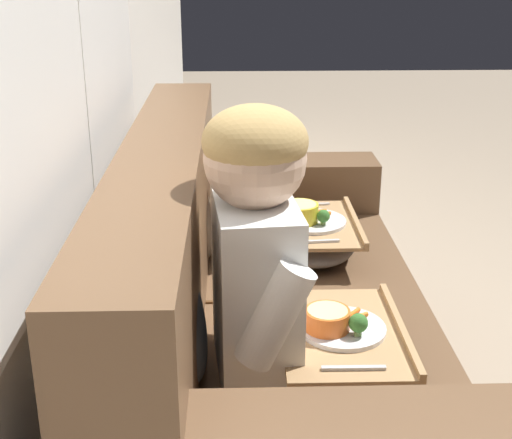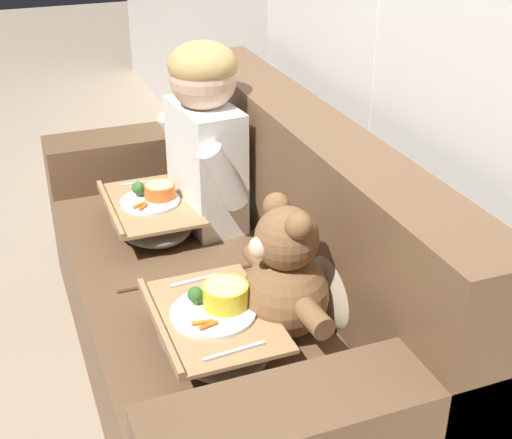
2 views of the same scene
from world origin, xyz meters
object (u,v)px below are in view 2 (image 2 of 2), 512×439
object	(u,v)px
throw_pillow_behind_child	(252,174)
lap_tray_teddy	(214,327)
lap_tray_child	(151,214)
couch	(237,294)
child_figure	(205,127)
teddy_bear	(284,280)
throw_pillow_behind_teddy	(342,271)

from	to	relation	value
throw_pillow_behind_child	lap_tray_teddy	distance (m)	0.83
throw_pillow_behind_child	lap_tray_child	bearing A→B (deg)	-90.13
couch	lap_tray_child	world-z (taller)	couch
child_figure	teddy_bear	size ratio (longest dim) A/B	1.51
couch	teddy_bear	world-z (taller)	couch
throw_pillow_behind_teddy	child_figure	size ratio (longest dim) A/B	0.52
throw_pillow_behind_teddy	child_figure	bearing A→B (deg)	-166.43
throw_pillow_behind_teddy	lap_tray_teddy	size ratio (longest dim) A/B	0.78
couch	teddy_bear	distance (m)	0.46
child_figure	lap_tray_teddy	bearing A→B (deg)	-16.10
teddy_bear	lap_tray_child	bearing A→B (deg)	-164.20
lap_tray_teddy	throw_pillow_behind_child	bearing A→B (deg)	152.06
throw_pillow_behind_child	lap_tray_teddy	world-z (taller)	throw_pillow_behind_child
throw_pillow_behind_teddy	teddy_bear	world-z (taller)	teddy_bear
throw_pillow_behind_child	throw_pillow_behind_teddy	world-z (taller)	throw_pillow_behind_child
couch	throw_pillow_behind_child	xyz separation A→B (m)	(-0.37, 0.19, 0.26)
couch	child_figure	bearing A→B (deg)	177.59
couch	child_figure	world-z (taller)	child_figure
throw_pillow_behind_child	throw_pillow_behind_teddy	distance (m)	0.73
throw_pillow_behind_teddy	lap_tray_teddy	xyz separation A→B (m)	(-0.00, -0.39, -0.10)
couch	teddy_bear	bearing A→B (deg)	1.71
throw_pillow_behind_teddy	lap_tray_teddy	distance (m)	0.40
throw_pillow_behind_child	teddy_bear	xyz separation A→B (m)	(0.73, -0.18, 0.01)
child_figure	lap_tray_teddy	xyz separation A→B (m)	(0.73, -0.21, -0.30)
throw_pillow_behind_teddy	lap_tray_child	world-z (taller)	throw_pillow_behind_teddy
teddy_bear	lap_tray_child	distance (m)	0.77
throw_pillow_behind_teddy	child_figure	world-z (taller)	child_figure
child_figure	lap_tray_child	size ratio (longest dim) A/B	1.50
child_figure	lap_tray_child	xyz separation A→B (m)	(-0.00, -0.21, -0.30)
teddy_bear	lap_tray_teddy	world-z (taller)	teddy_bear
lap_tray_child	lap_tray_teddy	bearing A→B (deg)	0.09
teddy_bear	throw_pillow_behind_teddy	bearing A→B (deg)	90.13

